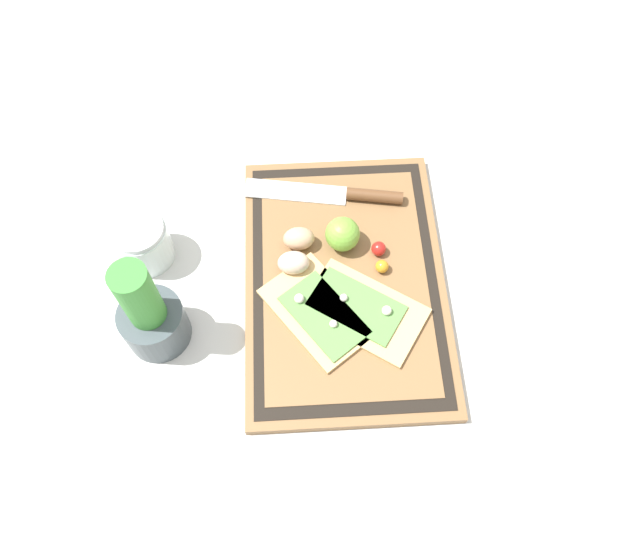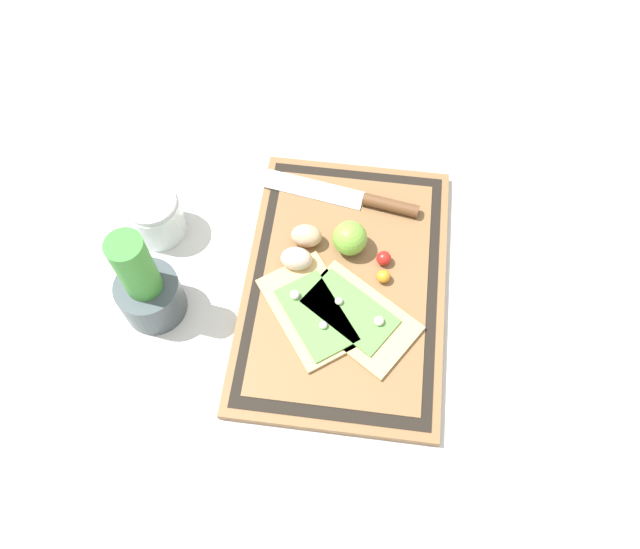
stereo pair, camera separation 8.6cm
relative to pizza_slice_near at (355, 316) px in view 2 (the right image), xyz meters
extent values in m
plane|color=silver|center=(0.06, 0.02, -0.03)|extent=(6.00, 6.00, 0.00)
cube|color=brown|center=(0.06, 0.02, -0.02)|extent=(0.49, 0.33, 0.02)
cube|color=black|center=(0.06, 0.02, -0.01)|extent=(0.47, 0.31, 0.00)
cube|color=brown|center=(0.06, 0.02, -0.01)|extent=(0.43, 0.27, 0.00)
cube|color=tan|center=(0.00, 0.00, 0.00)|extent=(0.20, 0.22, 0.01)
cube|color=#568942|center=(0.01, 0.01, 0.00)|extent=(0.15, 0.17, 0.00)
sphere|color=silver|center=(-0.01, -0.04, 0.01)|extent=(0.02, 0.02, 0.02)
sphere|color=silver|center=(0.02, 0.03, 0.01)|extent=(0.01, 0.01, 0.01)
cube|color=tan|center=(0.00, 0.07, 0.00)|extent=(0.22, 0.20, 0.01)
cube|color=#568942|center=(-0.01, 0.06, 0.00)|extent=(0.16, 0.15, 0.00)
sphere|color=silver|center=(0.02, 0.10, 0.01)|extent=(0.02, 0.02, 0.02)
sphere|color=silver|center=(-0.03, 0.05, 0.01)|extent=(0.01, 0.01, 0.01)
cube|color=silver|center=(0.24, 0.10, 0.00)|extent=(0.07, 0.19, 0.00)
cylinder|color=brown|center=(0.22, -0.04, 0.01)|extent=(0.04, 0.10, 0.02)
ellipsoid|color=tan|center=(0.13, 0.10, 0.01)|extent=(0.04, 0.05, 0.04)
ellipsoid|color=beige|center=(0.09, 0.11, 0.01)|extent=(0.04, 0.05, 0.04)
sphere|color=#70A838|center=(0.13, 0.02, 0.02)|extent=(0.06, 0.06, 0.06)
sphere|color=red|center=(0.11, -0.04, 0.01)|extent=(0.02, 0.02, 0.02)
sphere|color=orange|center=(0.07, -0.04, 0.01)|extent=(0.02, 0.02, 0.02)
cylinder|color=#3D474C|center=(-0.01, 0.33, 0.01)|extent=(0.10, 0.10, 0.08)
cylinder|color=#388433|center=(-0.01, 0.33, 0.10)|extent=(0.06, 0.06, 0.17)
cylinder|color=silver|center=(0.14, 0.36, 0.01)|extent=(0.09, 0.09, 0.08)
cylinder|color=#D16023|center=(0.14, 0.36, -0.01)|extent=(0.08, 0.08, 0.03)
cylinder|color=silver|center=(0.14, 0.36, 0.06)|extent=(0.09, 0.09, 0.01)
camera|label=1|loc=(-0.42, 0.09, 0.91)|focal=35.00mm
camera|label=2|loc=(-0.42, 0.01, 0.91)|focal=35.00mm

